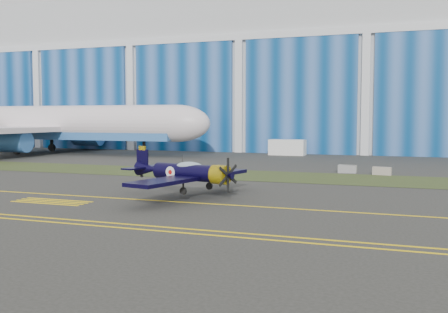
% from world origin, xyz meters
% --- Properties ---
extents(ground, '(260.00, 260.00, 0.00)m').
position_xyz_m(ground, '(0.00, 0.00, 0.00)').
color(ground, '#353531').
rests_on(ground, ground).
extents(grass_median, '(260.00, 10.00, 0.02)m').
position_xyz_m(grass_median, '(0.00, 14.00, 0.02)').
color(grass_median, '#475128').
rests_on(grass_median, ground).
extents(hangar, '(220.00, 45.70, 30.00)m').
position_xyz_m(hangar, '(0.00, 71.79, 14.96)').
color(hangar, silver).
rests_on(hangar, ground).
extents(taxiway_centreline, '(200.00, 0.20, 0.02)m').
position_xyz_m(taxiway_centreline, '(0.00, -5.00, 0.01)').
color(taxiway_centreline, yellow).
rests_on(taxiway_centreline, ground).
extents(edge_line_near, '(80.00, 0.20, 0.02)m').
position_xyz_m(edge_line_near, '(0.00, -14.50, 0.01)').
color(edge_line_near, yellow).
rests_on(edge_line_near, ground).
extents(edge_line_far, '(80.00, 0.20, 0.02)m').
position_xyz_m(edge_line_far, '(0.00, -13.50, 0.01)').
color(edge_line_far, yellow).
rests_on(edge_line_far, ground).
extents(hold_short_ladder, '(6.00, 2.40, 0.02)m').
position_xyz_m(hold_short_ladder, '(-18.00, -8.10, 0.01)').
color(hold_short_ladder, yellow).
rests_on(hold_short_ladder, ground).
extents(warbird, '(13.37, 14.99, 3.81)m').
position_xyz_m(warbird, '(-9.39, -2.77, 2.01)').
color(warbird, black).
rests_on(warbird, ground).
extents(jetliner, '(68.20, 57.96, 23.67)m').
position_xyz_m(jetliner, '(-52.91, 36.00, 11.84)').
color(jetliner, silver).
rests_on(jetliner, ground).
extents(shipping_container, '(6.06, 2.56, 2.60)m').
position_xyz_m(shipping_container, '(-12.24, 45.40, 1.30)').
color(shipping_container, white).
rests_on(shipping_container, ground).
extents(cart, '(2.16, 1.35, 1.26)m').
position_xyz_m(cart, '(-66.76, 45.70, 0.63)').
color(cart, white).
rests_on(cart, ground).
extents(barrier_a, '(2.07, 0.89, 0.90)m').
position_xyz_m(barrier_a, '(0.49, 19.97, 0.45)').
color(barrier_a, gray).
rests_on(barrier_a, ground).
extents(barrier_b, '(2.03, 0.72, 0.90)m').
position_xyz_m(barrier_b, '(0.55, 20.41, 0.45)').
color(barrier_b, gray).
rests_on(barrier_b, ground).
extents(barrier_c, '(2.06, 0.84, 0.90)m').
position_xyz_m(barrier_c, '(4.37, 19.09, 0.45)').
color(barrier_c, '#9E9285').
rests_on(barrier_c, ground).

